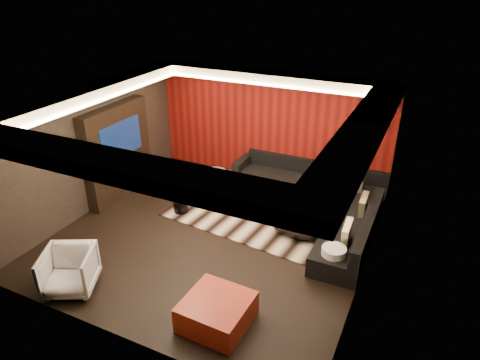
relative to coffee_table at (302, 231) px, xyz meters
The scene contains 26 objects.
floor 1.81m from the coffee_table, 156.10° to the right, with size 6.00×6.00×0.02m, color black.
ceiling 3.23m from the coffee_table, 156.10° to the right, with size 6.00×6.00×0.02m, color silver.
wall_back 3.09m from the coffee_table, 125.86° to the left, with size 6.00×0.02×2.80m, color black.
wall_left 4.88m from the coffee_table, behind, with size 0.02×6.00×2.80m, color black.
wall_right 2.00m from the coffee_table, 28.20° to the right, with size 0.02×6.00×2.80m, color black.
red_feature_wall 3.06m from the coffee_table, 126.34° to the left, with size 5.98×0.05×2.78m, color #6B0C0A.
soffit_back 3.63m from the coffee_table, 129.92° to the left, with size 6.00×0.60×0.22m, color silver.
soffit_front 4.59m from the coffee_table, 115.66° to the right, with size 6.00×0.60×0.22m, color silver.
soffit_left 5.10m from the coffee_table, behind, with size 0.60×4.80×0.22m, color silver.
soffit_right 2.87m from the coffee_table, 34.76° to the right, with size 0.60×4.80×0.22m, color silver.
cove_back 3.39m from the coffee_table, 135.32° to the left, with size 4.80×0.08×0.04m, color #FFD899.
cove_front 4.29m from the coffee_table, 118.07° to the right, with size 4.80×0.08×0.04m, color #FFD899.
cove_left 4.77m from the coffee_table, 169.67° to the right, with size 0.08×4.80×0.04m, color #FFD899.
cove_right 2.68m from the coffee_table, 45.72° to the right, with size 0.08×4.80×0.04m, color #FFD899.
tv_surround 4.60m from the coffee_table, behind, with size 0.30×2.00×2.20m, color black.
tv_screen 4.54m from the coffee_table, behind, with size 0.04×1.30×0.80m, color black.
tv_shelf 4.38m from the coffee_table, behind, with size 0.04×1.60×0.04m, color black.
rug 1.24m from the coffee_table, 144.71° to the left, with size 4.00×3.00×0.02m, color beige.
coffee_table is the anchor object (origin of this frame).
drum_stool 2.77m from the coffee_table, behind, with size 0.33×0.33×0.39m, color black.
striped_pouf 3.10m from the coffee_table, 153.10° to the left, with size 0.68×0.68×0.38m, color beige.
white_side_table 1.26m from the coffee_table, 46.93° to the right, with size 0.43×0.43×0.54m, color white.
orange_ottoman 2.90m from the coffee_table, 98.83° to the right, with size 0.97×0.97×0.43m, color #AF2716.
armchair 4.45m from the coffee_table, 133.41° to the right, with size 0.80×0.83×0.75m, color silver.
sectional_sofa 1.15m from the coffee_table, 85.65° to the left, with size 3.65×3.50×0.75m.
throw_pillows 1.18m from the coffee_table, 34.89° to the left, with size 0.67×2.42×0.50m.
Camera 1 is at (3.65, -6.46, 4.94)m, focal length 32.00 mm.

